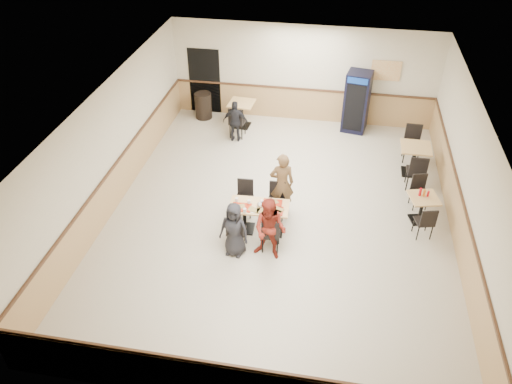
% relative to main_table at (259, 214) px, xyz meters
% --- Properties ---
extents(ground, '(10.00, 10.00, 0.00)m').
position_rel_main_table_xyz_m(ground, '(0.38, 0.64, -0.47)').
color(ground, beige).
rests_on(ground, ground).
extents(room_shell, '(10.00, 10.00, 10.00)m').
position_rel_main_table_xyz_m(room_shell, '(2.16, 3.19, 0.10)').
color(room_shell, silver).
rests_on(room_shell, ground).
extents(main_table, '(1.35, 0.72, 0.71)m').
position_rel_main_table_xyz_m(main_table, '(0.00, 0.00, 0.00)').
color(main_table, black).
rests_on(main_table, ground).
extents(main_chairs, '(1.24, 1.60, 0.90)m').
position_rel_main_table_xyz_m(main_chairs, '(-0.05, -0.00, -0.02)').
color(main_chairs, black).
rests_on(main_chairs, ground).
extents(diner_woman_left, '(0.69, 0.50, 1.30)m').
position_rel_main_table_xyz_m(diner_woman_left, '(-0.39, -0.82, 0.18)').
color(diner_woman_left, black).
rests_on(diner_woman_left, ground).
extents(diner_woman_right, '(0.82, 0.69, 1.48)m').
position_rel_main_table_xyz_m(diner_woman_right, '(0.36, -0.79, 0.27)').
color(diner_woman_right, maroon).
rests_on(diner_woman_right, ground).
extents(diner_man_opposite, '(0.66, 0.51, 1.59)m').
position_rel_main_table_xyz_m(diner_man_opposite, '(0.39, 0.82, 0.32)').
color(diner_man_opposite, brown).
rests_on(diner_man_opposite, ground).
extents(lone_diner, '(0.74, 0.32, 1.25)m').
position_rel_main_table_xyz_m(lone_diner, '(-1.37, 3.94, 0.15)').
color(lone_diner, black).
rests_on(lone_diner, ground).
extents(tabletop_clutter, '(1.17, 0.61, 0.12)m').
position_rel_main_table_xyz_m(tabletop_clutter, '(0.03, -0.06, 0.26)').
color(tabletop_clutter, '#AA210B').
rests_on(tabletop_clutter, main_table).
extents(side_table_near, '(0.77, 0.77, 0.68)m').
position_rel_main_table_xyz_m(side_table_near, '(3.66, 1.01, -0.02)').
color(side_table_near, black).
rests_on(side_table_near, ground).
extents(side_table_near_chair_south, '(0.49, 0.49, 0.86)m').
position_rel_main_table_xyz_m(side_table_near_chair_south, '(3.66, 0.47, -0.04)').
color(side_table_near_chair_south, black).
rests_on(side_table_near_chair_south, ground).
extents(side_table_near_chair_north, '(0.49, 0.49, 0.86)m').
position_rel_main_table_xyz_m(side_table_near_chair_north, '(3.66, 1.56, -0.04)').
color(side_table_near_chair_north, black).
rests_on(side_table_near_chair_north, ground).
extents(side_table_far, '(0.78, 0.78, 0.82)m').
position_rel_main_table_xyz_m(side_table_far, '(3.62, 3.05, 0.07)').
color(side_table_far, black).
rests_on(side_table_far, ground).
extents(side_table_far_chair_south, '(0.49, 0.49, 1.04)m').
position_rel_main_table_xyz_m(side_table_far_chair_south, '(3.62, 2.39, 0.05)').
color(side_table_far_chair_south, black).
rests_on(side_table_far_chair_south, ground).
extents(side_table_far_chair_north, '(0.49, 0.49, 1.04)m').
position_rel_main_table_xyz_m(side_table_far_chair_north, '(3.62, 3.71, 0.05)').
color(side_table_far_chair_north, black).
rests_on(side_table_far_chair_north, ground).
extents(condiment_caddy, '(0.23, 0.06, 0.20)m').
position_rel_main_table_xyz_m(condiment_caddy, '(3.63, 1.06, 0.30)').
color(condiment_caddy, red).
rests_on(condiment_caddy, side_table_near).
extents(back_table, '(0.80, 0.80, 0.80)m').
position_rel_main_table_xyz_m(back_table, '(-1.37, 4.84, 0.06)').
color(back_table, black).
rests_on(back_table, ground).
extents(back_table_chair_lone, '(0.50, 0.50, 1.01)m').
position_rel_main_table_xyz_m(back_table_chair_lone, '(-1.37, 4.20, 0.03)').
color(back_table_chair_lone, black).
rests_on(back_table_chair_lone, ground).
extents(pepsi_cooler, '(0.81, 0.81, 1.84)m').
position_rel_main_table_xyz_m(pepsi_cooler, '(2.05, 5.24, 0.45)').
color(pepsi_cooler, black).
rests_on(pepsi_cooler, ground).
extents(trash_bin, '(0.52, 0.52, 0.83)m').
position_rel_main_table_xyz_m(trash_bin, '(-2.68, 5.19, -0.06)').
color(trash_bin, black).
rests_on(trash_bin, ground).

